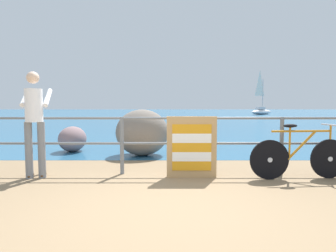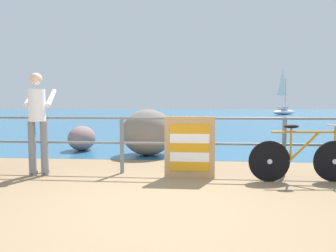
{
  "view_description": "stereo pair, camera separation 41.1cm",
  "coord_description": "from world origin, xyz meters",
  "px_view_note": "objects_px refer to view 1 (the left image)",
  "views": [
    {
      "loc": [
        0.11,
        -3.27,
        1.22
      ],
      "look_at": [
        0.09,
        2.14,
        0.83
      ],
      "focal_mm": 30.27,
      "sensor_mm": 36.0,
      "label": 1
    },
    {
      "loc": [
        0.52,
        -3.25,
        1.22
      ],
      "look_at": [
        0.09,
        2.14,
        0.83
      ],
      "focal_mm": 30.27,
      "sensor_mm": 36.0,
      "label": 2
    }
  ],
  "objects_px": {
    "bicycle": "(301,156)",
    "breakwater_boulder_left": "(73,139)",
    "person_at_railing": "(36,119)",
    "sailboat": "(262,109)",
    "breakwater_boulder_main": "(143,132)",
    "folded_deckchair_stack": "(192,147)"
  },
  "relations": [
    {
      "from": "bicycle",
      "to": "breakwater_boulder_left",
      "type": "relative_size",
      "value": 1.91
    },
    {
      "from": "person_at_railing",
      "to": "sailboat",
      "type": "height_order",
      "value": "sailboat"
    },
    {
      "from": "sailboat",
      "to": "breakwater_boulder_main",
      "type": "bearing_deg",
      "value": -152.05
    },
    {
      "from": "person_at_railing",
      "to": "breakwater_boulder_main",
      "type": "relative_size",
      "value": 1.38
    },
    {
      "from": "breakwater_boulder_main",
      "to": "breakwater_boulder_left",
      "type": "relative_size",
      "value": 1.45
    },
    {
      "from": "breakwater_boulder_main",
      "to": "folded_deckchair_stack",
      "type": "bearing_deg",
      "value": -64.36
    },
    {
      "from": "folded_deckchair_stack",
      "to": "person_at_railing",
      "type": "bearing_deg",
      "value": -179.45
    },
    {
      "from": "bicycle",
      "to": "breakwater_boulder_left",
      "type": "xyz_separation_m",
      "value": [
        -4.74,
        2.84,
        -0.05
      ]
    },
    {
      "from": "sailboat",
      "to": "breakwater_boulder_left",
      "type": "bearing_deg",
      "value": -155.25
    },
    {
      "from": "breakwater_boulder_main",
      "to": "breakwater_boulder_left",
      "type": "xyz_separation_m",
      "value": [
        -1.91,
        0.58,
        -0.23
      ]
    },
    {
      "from": "bicycle",
      "to": "breakwater_boulder_main",
      "type": "bearing_deg",
      "value": 136.97
    },
    {
      "from": "bicycle",
      "to": "folded_deckchair_stack",
      "type": "xyz_separation_m",
      "value": [
        -1.8,
        0.1,
        0.13
      ]
    },
    {
      "from": "bicycle",
      "to": "sailboat",
      "type": "bearing_deg",
      "value": 68.19
    },
    {
      "from": "breakwater_boulder_main",
      "to": "sailboat",
      "type": "xyz_separation_m",
      "value": [
        13.66,
        32.61,
        0.14
      ]
    },
    {
      "from": "breakwater_boulder_main",
      "to": "sailboat",
      "type": "relative_size",
      "value": 0.21
    },
    {
      "from": "breakwater_boulder_main",
      "to": "breakwater_boulder_left",
      "type": "bearing_deg",
      "value": 163.01
    },
    {
      "from": "bicycle",
      "to": "folded_deckchair_stack",
      "type": "distance_m",
      "value": 1.81
    },
    {
      "from": "folded_deckchair_stack",
      "to": "breakwater_boulder_left",
      "type": "height_order",
      "value": "folded_deckchair_stack"
    },
    {
      "from": "bicycle",
      "to": "sailboat",
      "type": "height_order",
      "value": "sailboat"
    },
    {
      "from": "person_at_railing",
      "to": "sailboat",
      "type": "xyz_separation_m",
      "value": [
        15.25,
        34.79,
        -0.28
      ]
    },
    {
      "from": "breakwater_boulder_left",
      "to": "sailboat",
      "type": "height_order",
      "value": "sailboat"
    },
    {
      "from": "folded_deckchair_stack",
      "to": "sailboat",
      "type": "relative_size",
      "value": 0.17
    }
  ]
}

